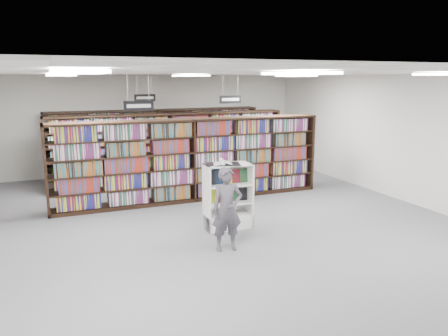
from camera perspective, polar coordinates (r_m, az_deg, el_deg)
name	(u,v)px	position (r m, az deg, el deg)	size (l,w,h in m)	color
floor	(221,222)	(9.62, -0.41, -7.12)	(12.00, 12.00, 0.00)	#55545A
ceiling	(221,73)	(9.11, -0.44, 12.32)	(10.00, 12.00, 0.10)	silver
wall_back	(154,124)	(14.92, -9.10, 5.73)	(10.00, 0.10, 3.20)	silver
wall_right	(403,138)	(12.00, 22.36, 3.61)	(0.10, 12.00, 3.20)	silver
bookshelf_row_near	(192,160)	(11.18, -4.25, 1.07)	(7.00, 0.60, 2.10)	black
bookshelf_row_mid	(171,149)	(13.07, -6.98, 2.54)	(7.00, 0.60, 2.10)	black
bookshelf_row_far	(157,141)	(14.69, -8.76, 3.49)	(7.00, 0.60, 2.10)	black
aisle_sign_left	(139,105)	(9.66, -11.07, 8.09)	(0.65, 0.02, 0.80)	#B2B2B7
aisle_sign_right	(230,99)	(12.47, 0.84, 9.04)	(0.65, 0.02, 0.80)	#B2B2B7
aisle_sign_center	(145,97)	(13.77, -10.29, 9.10)	(0.65, 0.02, 0.80)	#B2B2B7
troffer_front_left	(78,72)	(5.47, -18.58, 11.80)	(0.60, 1.20, 0.04)	white
troffer_front_center	(299,73)	(6.42, 9.81, 12.10)	(0.60, 1.20, 0.04)	white
troffer_back_left	(61,75)	(10.46, -20.57, 11.28)	(0.60, 1.20, 0.04)	white
troffer_back_center	(190,76)	(10.99, -4.42, 11.95)	(0.60, 1.20, 0.04)	white
troffer_back_right	(296,76)	(12.25, 9.34, 11.79)	(0.60, 1.20, 0.04)	white
endcap_display	(227,205)	(9.20, 0.45, -4.92)	(1.00, 0.52, 1.37)	white
open_book	(223,163)	(8.88, -0.19, 0.66)	(0.77, 0.57, 0.13)	black
shopper	(227,209)	(7.91, 0.40, -5.44)	(0.56, 0.37, 1.54)	#554F5B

